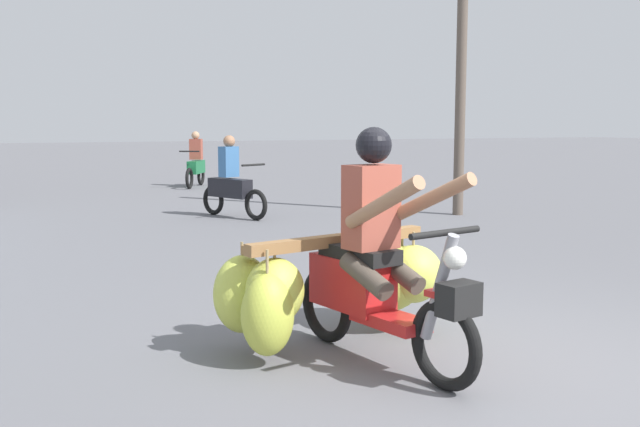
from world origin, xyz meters
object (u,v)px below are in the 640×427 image
motorbike_distant_ahead_left (196,164)px  utility_pole (462,45)px  motorbike_main_loaded (352,277)px  motorbike_distant_ahead_right (231,184)px

motorbike_distant_ahead_left → utility_pole: (2.87, -7.37, 2.36)m
motorbike_distant_ahead_left → utility_pole: 8.25m
motorbike_main_loaded → motorbike_distant_ahead_left: (2.17, 13.40, 0.05)m
motorbike_main_loaded → motorbike_distant_ahead_right: bearing=80.1°
motorbike_main_loaded → motorbike_distant_ahead_left: size_ratio=1.33×
motorbike_main_loaded → utility_pole: 8.22m
motorbike_distant_ahead_right → utility_pole: bearing=-18.8°
motorbike_main_loaded → utility_pole: utility_pole is taller
motorbike_distant_ahead_left → utility_pole: bearing=-68.7°
motorbike_main_loaded → motorbike_distant_ahead_left: 13.58m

